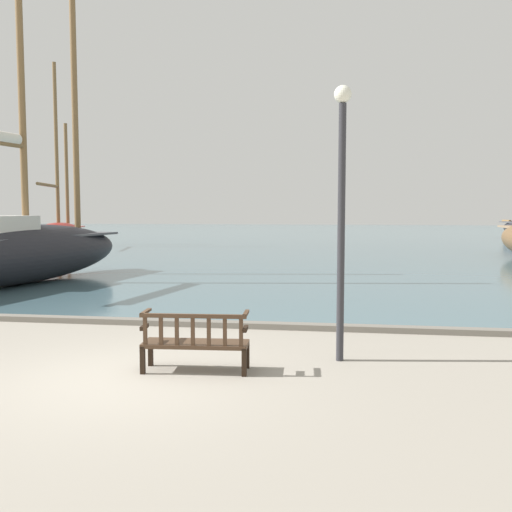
{
  "coord_description": "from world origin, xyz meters",
  "views": [
    {
      "loc": [
        3.09,
        -7.72,
        2.46
      ],
      "look_at": [
        0.46,
        10.0,
        1.0
      ],
      "focal_mm": 40.0,
      "sensor_mm": 36.0,
      "label": 1
    }
  ],
  "objects_px": {
    "sailboat_outer_starboard": "(21,248)",
    "lamp_post": "(342,197)",
    "park_bench": "(195,341)",
    "sailboat_mid_starboard": "(58,232)"
  },
  "relations": [
    {
      "from": "park_bench",
      "to": "sailboat_outer_starboard",
      "type": "relative_size",
      "value": 0.13
    },
    {
      "from": "lamp_post",
      "to": "sailboat_outer_starboard",
      "type": "bearing_deg",
      "value": 142.97
    },
    {
      "from": "park_bench",
      "to": "sailboat_mid_starboard",
      "type": "relative_size",
      "value": 0.14
    },
    {
      "from": "sailboat_mid_starboard",
      "to": "park_bench",
      "type": "bearing_deg",
      "value": -58.75
    },
    {
      "from": "sailboat_outer_starboard",
      "to": "lamp_post",
      "type": "bearing_deg",
      "value": -37.03
    },
    {
      "from": "sailboat_outer_starboard",
      "to": "lamp_post",
      "type": "relative_size",
      "value": 2.82
    },
    {
      "from": "park_bench",
      "to": "sailboat_mid_starboard",
      "type": "distance_m",
      "value": 30.41
    },
    {
      "from": "park_bench",
      "to": "lamp_post",
      "type": "xyz_separation_m",
      "value": [
        2.17,
        0.97,
        2.19
      ]
    },
    {
      "from": "lamp_post",
      "to": "park_bench",
      "type": "bearing_deg",
      "value": -155.96
    },
    {
      "from": "sailboat_mid_starboard",
      "to": "lamp_post",
      "type": "distance_m",
      "value": 30.83
    }
  ]
}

